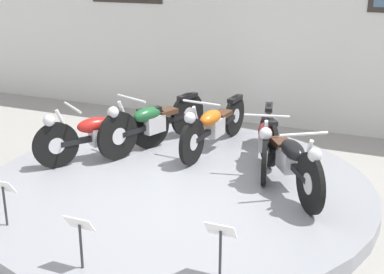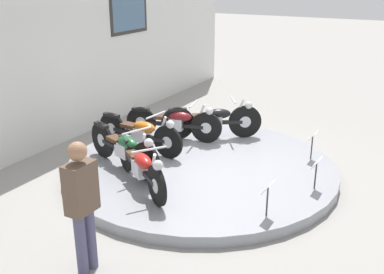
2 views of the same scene
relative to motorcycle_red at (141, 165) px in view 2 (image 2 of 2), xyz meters
name	(u,v)px [view 2 (image 2 of 2)]	position (x,y,z in m)	size (l,w,h in m)	color
ground_plane	(200,172)	(1.26, -0.37, -0.54)	(60.00, 60.00, 0.00)	gray
display_platform	(200,168)	(1.26, -0.37, -0.46)	(4.69, 4.69, 0.17)	gray
back_wall	(50,32)	(1.26, 2.92, 1.68)	(14.00, 0.22, 4.45)	silver
motorcycle_red	(141,165)	(0.00, 0.00, 0.00)	(1.14, 1.64, 0.78)	black
motorcycle_green	(125,147)	(0.43, 0.64, 0.02)	(0.76, 1.91, 0.80)	black
motorcycle_orange	(141,132)	(1.25, 0.88, 0.00)	(0.54, 1.96, 0.78)	black
motorcycle_maroon	(175,122)	(2.07, 0.63, 0.01)	(0.62, 1.92, 0.78)	black
motorcycle_black	(214,119)	(2.51, 0.00, 0.02)	(1.16, 1.70, 0.81)	black
info_placard_front_left	(268,191)	(0.11, -2.00, 0.00)	(0.26, 0.11, 0.51)	#333338
info_placard_front_centre	(316,167)	(1.26, -2.36, 0.00)	(0.26, 0.11, 0.51)	#333338
info_placard_front_right	(312,139)	(2.40, -2.00, 0.00)	(0.26, 0.11, 0.51)	#333338
visitor_standing	(82,201)	(-1.83, -0.50, 0.37)	(0.36, 0.22, 1.62)	#4C4C6B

